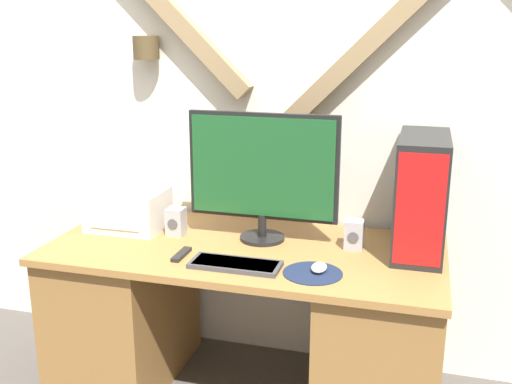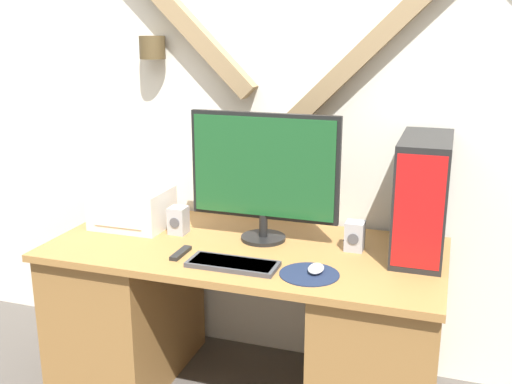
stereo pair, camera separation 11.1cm
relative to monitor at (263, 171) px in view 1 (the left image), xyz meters
name	(u,v)px [view 1 (the left image)]	position (x,y,z in m)	size (l,w,h in m)	color
wall_back	(273,80)	(-0.04, 0.33, 0.35)	(6.40, 0.17, 2.70)	silver
desk	(245,319)	(-0.05, -0.10, -0.64)	(1.63, 0.77, 0.70)	olive
monitor	(263,171)	(0.00, 0.00, 0.00)	(0.64, 0.19, 0.55)	black
keyboard	(235,264)	(-0.02, -0.32, -0.29)	(0.35, 0.14, 0.02)	#3D3D42
mousepad	(313,273)	(0.28, -0.31, -0.30)	(0.22, 0.22, 0.00)	#19233D
mouse	(319,267)	(0.30, -0.29, -0.29)	(0.06, 0.09, 0.03)	silver
computer_tower	(421,194)	(0.64, 0.05, -0.07)	(0.19, 0.47, 0.48)	black
printer	(128,209)	(-0.62, -0.02, -0.22)	(0.33, 0.26, 0.18)	beige
speaker_left	(176,221)	(-0.38, -0.04, -0.24)	(0.08, 0.08, 0.12)	#99999E
speaker_right	(354,234)	(0.39, 0.00, -0.24)	(0.08, 0.08, 0.12)	#99999E
remote_control	(181,254)	(-0.26, -0.28, -0.30)	(0.03, 0.14, 0.02)	black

